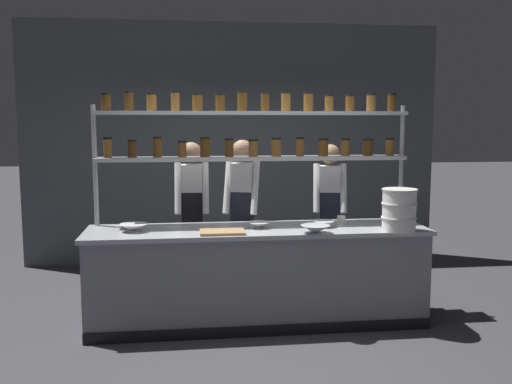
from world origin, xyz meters
The scene contains 14 objects.
ground_plane centered at (0.00, 0.00, 0.00)m, with size 40.00×40.00×0.00m, color #3D3D42.
back_wall centered at (0.00, 2.50, 1.61)m, with size 5.60×0.12×3.22m, color #4C5156.
prep_counter centered at (0.00, 0.00, 0.46)m, with size 3.20×0.76×0.92m.
spice_shelf_unit centered at (0.01, 0.33, 1.76)m, with size 3.09×0.28×2.21m.
chef_left centered at (-0.60, 0.80, 0.98)m, with size 0.36×0.30×1.70m.
chef_center centered at (-0.08, 0.62, 1.00)m, with size 0.42×0.35×1.73m.
chef_right centered at (0.89, 0.78, 0.96)m, with size 0.40×0.33×1.67m.
container_stack centered at (1.27, -0.29, 1.11)m, with size 0.32×0.32×0.39m.
cutting_board centered at (-0.35, -0.21, 0.93)m, with size 0.40×0.26×0.02m.
prep_bowl_near_left centered at (0.63, -0.02, 0.95)m, with size 0.22×0.22×0.06m.
prep_bowl_center_front centered at (0.48, -0.31, 0.96)m, with size 0.27×0.27×0.07m.
prep_bowl_center_back centered at (0.01, 0.00, 0.95)m, with size 0.21×0.21×0.06m.
prep_bowl_near_right centered at (-1.14, -0.02, 0.95)m, with size 0.26×0.26×0.07m.
serving_cup_front centered at (0.84, 0.11, 0.96)m, with size 0.08×0.08×0.08m.
Camera 1 is at (-0.67, -5.24, 1.92)m, focal length 40.00 mm.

